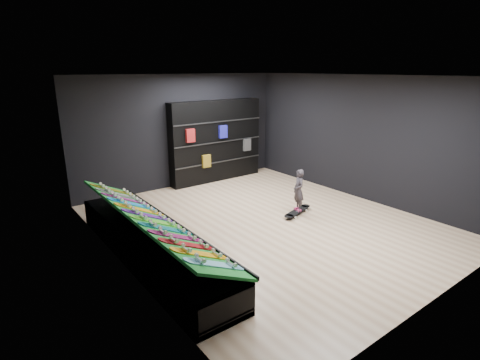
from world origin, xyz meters
TOP-DOWN VIEW (x-y plane):
  - floor at (0.00, 0.00)m, footprint 6.00×7.00m
  - ceiling at (0.00, 0.00)m, footprint 6.00×7.00m
  - wall_back at (0.00, 3.50)m, footprint 6.00×0.02m
  - wall_front at (0.00, -3.50)m, footprint 6.00×0.02m
  - wall_left at (-3.00, 0.00)m, footprint 0.02×7.00m
  - wall_right at (3.00, 0.00)m, footprint 0.02×7.00m
  - display_rack at (-2.55, 0.00)m, footprint 0.90×4.50m
  - turf_ramp at (-2.50, 0.00)m, footprint 0.92×4.50m
  - back_shelving at (1.00, 3.32)m, footprint 2.86×0.33m
  - floor_skateboard at (0.93, -0.04)m, footprint 1.00×0.49m
  - child at (0.93, -0.04)m, footprint 0.23×0.26m
  - display_board_0 at (-2.49, -1.90)m, footprint 0.93×0.22m
  - display_board_1 at (-2.49, -1.55)m, footprint 0.93×0.22m
  - display_board_2 at (-2.49, -1.21)m, footprint 0.93×0.22m
  - display_board_3 at (-2.49, -0.86)m, footprint 0.93×0.22m
  - display_board_4 at (-2.49, -0.52)m, footprint 0.93×0.22m
  - display_board_5 at (-2.49, -0.17)m, footprint 0.93×0.22m
  - display_board_6 at (-2.49, 0.17)m, footprint 0.93×0.22m
  - display_board_7 at (-2.49, 0.52)m, footprint 0.93×0.22m
  - display_board_8 at (-2.49, 0.86)m, footprint 0.93×0.22m
  - display_board_9 at (-2.49, 1.21)m, footprint 0.93×0.22m
  - display_board_10 at (-2.49, 1.55)m, footprint 0.93×0.22m
  - display_board_11 at (-2.49, 1.90)m, footprint 0.93×0.22m

SIDE VIEW (x-z plane):
  - floor at x=0.00m, z-range -0.01..0.01m
  - floor_skateboard at x=0.93m, z-range 0.00..0.09m
  - display_rack at x=-2.55m, z-range 0.00..0.50m
  - child at x=0.93m, z-range 0.09..0.66m
  - turf_ramp at x=-2.50m, z-range 0.48..0.94m
  - display_board_0 at x=-2.49m, z-range 0.49..0.99m
  - display_board_1 at x=-2.49m, z-range 0.49..0.99m
  - display_board_2 at x=-2.49m, z-range 0.49..0.99m
  - display_board_3 at x=-2.49m, z-range 0.49..0.99m
  - display_board_4 at x=-2.49m, z-range 0.49..0.99m
  - display_board_5 at x=-2.49m, z-range 0.49..0.99m
  - display_board_6 at x=-2.49m, z-range 0.49..0.99m
  - display_board_7 at x=-2.49m, z-range 0.49..0.99m
  - display_board_8 at x=-2.49m, z-range 0.49..0.99m
  - display_board_9 at x=-2.49m, z-range 0.49..0.99m
  - display_board_10 at x=-2.49m, z-range 0.49..0.99m
  - display_board_11 at x=-2.49m, z-range 0.49..0.99m
  - back_shelving at x=1.00m, z-range 0.00..2.29m
  - wall_back at x=0.00m, z-range 0.00..3.00m
  - wall_front at x=0.00m, z-range 0.00..3.00m
  - wall_left at x=-3.00m, z-range 0.00..3.00m
  - wall_right at x=3.00m, z-range 0.00..3.00m
  - ceiling at x=0.00m, z-range 3.00..3.00m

